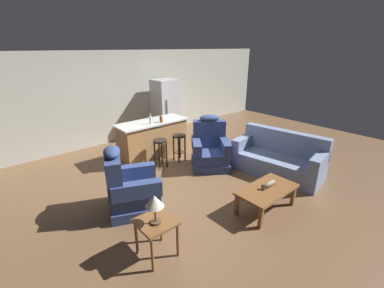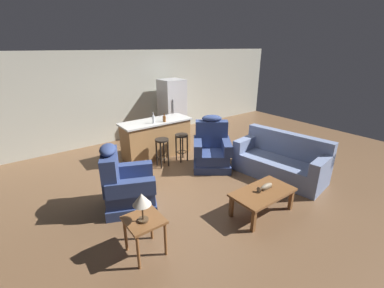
{
  "view_description": "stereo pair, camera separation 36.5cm",
  "coord_description": "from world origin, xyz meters",
  "px_view_note": "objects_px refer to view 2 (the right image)",
  "views": [
    {
      "loc": [
        -3.26,
        -3.96,
        2.7
      ],
      "look_at": [
        0.06,
        -0.1,
        0.75
      ],
      "focal_mm": 24.0,
      "sensor_mm": 36.0,
      "label": 1
    },
    {
      "loc": [
        -2.98,
        -4.19,
        2.7
      ],
      "look_at": [
        0.06,
        -0.1,
        0.75
      ],
      "focal_mm": 24.0,
      "sensor_mm": 36.0,
      "label": 2
    }
  ],
  "objects_px": {
    "recliner_near_island": "(212,150)",
    "refrigerator": "(172,108)",
    "coffee_table": "(263,194)",
    "bar_stool_left": "(162,147)",
    "end_table": "(144,225)",
    "bar_stool_right": "(182,142)",
    "couch": "(281,162)",
    "table_lamp": "(142,201)",
    "kitchen_island": "(156,138)",
    "recliner_near_lamp": "(125,186)",
    "fish_figurine": "(265,187)",
    "bottle_short_amber": "(164,119)",
    "bottle_tall_green": "(153,119)"
  },
  "relations": [
    {
      "from": "coffee_table",
      "to": "recliner_near_island",
      "type": "distance_m",
      "value": 1.99
    },
    {
      "from": "coffee_table",
      "to": "refrigerator",
      "type": "relative_size",
      "value": 0.62
    },
    {
      "from": "couch",
      "to": "table_lamp",
      "type": "xyz_separation_m",
      "value": [
        -3.45,
        -0.32,
        0.53
      ]
    },
    {
      "from": "bar_stool_right",
      "to": "couch",
      "type": "bearing_deg",
      "value": -57.43
    },
    {
      "from": "coffee_table",
      "to": "kitchen_island",
      "type": "relative_size",
      "value": 0.61
    },
    {
      "from": "recliner_near_island",
      "to": "bar_stool_right",
      "type": "relative_size",
      "value": 1.76
    },
    {
      "from": "bar_stool_right",
      "to": "recliner_near_island",
      "type": "bearing_deg",
      "value": -61.94
    },
    {
      "from": "recliner_near_lamp",
      "to": "table_lamp",
      "type": "relative_size",
      "value": 2.93
    },
    {
      "from": "kitchen_island",
      "to": "recliner_near_lamp",
      "type": "bearing_deg",
      "value": -132.73
    },
    {
      "from": "table_lamp",
      "to": "bottle_short_amber",
      "type": "height_order",
      "value": "bottle_short_amber"
    },
    {
      "from": "recliner_near_island",
      "to": "refrigerator",
      "type": "bearing_deg",
      "value": -154.77
    },
    {
      "from": "couch",
      "to": "refrigerator",
      "type": "xyz_separation_m",
      "value": [
        -0.36,
        3.81,
        0.54
      ]
    },
    {
      "from": "couch",
      "to": "recliner_near_lamp",
      "type": "distance_m",
      "value": 3.32
    },
    {
      "from": "recliner_near_island",
      "to": "bar_stool_left",
      "type": "height_order",
      "value": "recliner_near_island"
    },
    {
      "from": "couch",
      "to": "bottle_tall_green",
      "type": "bearing_deg",
      "value": -63.16
    },
    {
      "from": "recliner_near_island",
      "to": "bottle_short_amber",
      "type": "height_order",
      "value": "recliner_near_island"
    },
    {
      "from": "refrigerator",
      "to": "table_lamp",
      "type": "bearing_deg",
      "value": -126.82
    },
    {
      "from": "fish_figurine",
      "to": "bar_stool_left",
      "type": "xyz_separation_m",
      "value": [
        -0.49,
        2.6,
        0.01
      ]
    },
    {
      "from": "refrigerator",
      "to": "recliner_near_island",
      "type": "bearing_deg",
      "value": -101.87
    },
    {
      "from": "end_table",
      "to": "bar_stool_right",
      "type": "xyz_separation_m",
      "value": [
        2.16,
        2.27,
        0.01
      ]
    },
    {
      "from": "recliner_near_island",
      "to": "bottle_short_amber",
      "type": "distance_m",
      "value": 1.4
    },
    {
      "from": "table_lamp",
      "to": "bar_stool_right",
      "type": "distance_m",
      "value": 3.2
    },
    {
      "from": "coffee_table",
      "to": "couch",
      "type": "bearing_deg",
      "value": 24.63
    },
    {
      "from": "recliner_near_island",
      "to": "bar_stool_left",
      "type": "xyz_separation_m",
      "value": [
        -0.93,
        0.7,
        0.05
      ]
    },
    {
      "from": "recliner_near_lamp",
      "to": "bar_stool_left",
      "type": "xyz_separation_m",
      "value": [
        1.37,
        1.07,
        0.05
      ]
    },
    {
      "from": "end_table",
      "to": "recliner_near_lamp",
      "type": "bearing_deg",
      "value": 78.76
    },
    {
      "from": "recliner_near_island",
      "to": "kitchen_island",
      "type": "height_order",
      "value": "recliner_near_island"
    },
    {
      "from": "bar_stool_left",
      "to": "bar_stool_right",
      "type": "bearing_deg",
      "value": 0.0
    },
    {
      "from": "recliner_near_island",
      "to": "recliner_near_lamp",
      "type": "bearing_deg",
      "value": -43.74
    },
    {
      "from": "bar_stool_left",
      "to": "bottle_short_amber",
      "type": "height_order",
      "value": "bottle_short_amber"
    },
    {
      "from": "bottle_tall_green",
      "to": "refrigerator",
      "type": "bearing_deg",
      "value": 44.31
    },
    {
      "from": "end_table",
      "to": "kitchen_island",
      "type": "bearing_deg",
      "value": 58.01
    },
    {
      "from": "recliner_near_lamp",
      "to": "end_table",
      "type": "distance_m",
      "value": 1.22
    },
    {
      "from": "recliner_near_island",
      "to": "bottle_tall_green",
      "type": "height_order",
      "value": "bottle_tall_green"
    },
    {
      "from": "coffee_table",
      "to": "couch",
      "type": "distance_m",
      "value": 1.55
    },
    {
      "from": "table_lamp",
      "to": "end_table",
      "type": "bearing_deg",
      "value": 55.85
    },
    {
      "from": "kitchen_island",
      "to": "refrigerator",
      "type": "height_order",
      "value": "refrigerator"
    },
    {
      "from": "coffee_table",
      "to": "kitchen_island",
      "type": "xyz_separation_m",
      "value": [
        -0.21,
        3.25,
        0.11
      ]
    },
    {
      "from": "coffee_table",
      "to": "bottle_tall_green",
      "type": "xyz_separation_m",
      "value": [
        -0.36,
        3.08,
        0.68
      ]
    },
    {
      "from": "end_table",
      "to": "bar_stool_right",
      "type": "height_order",
      "value": "bar_stool_right"
    },
    {
      "from": "bottle_short_amber",
      "to": "bar_stool_right",
      "type": "bearing_deg",
      "value": -60.73
    },
    {
      "from": "couch",
      "to": "recliner_near_lamp",
      "type": "bearing_deg",
      "value": -24.94
    },
    {
      "from": "table_lamp",
      "to": "bottle_tall_green",
      "type": "relative_size",
      "value": 1.58
    },
    {
      "from": "coffee_table",
      "to": "bar_stool_left",
      "type": "bearing_deg",
      "value": 98.99
    },
    {
      "from": "kitchen_island",
      "to": "refrigerator",
      "type": "bearing_deg",
      "value": 43.6
    },
    {
      "from": "fish_figurine",
      "to": "couch",
      "type": "distance_m",
      "value": 1.47
    },
    {
      "from": "coffee_table",
      "to": "table_lamp",
      "type": "relative_size",
      "value": 2.68
    },
    {
      "from": "bar_stool_left",
      "to": "table_lamp",
      "type": "bearing_deg",
      "value": -125.32
    },
    {
      "from": "table_lamp",
      "to": "kitchen_island",
      "type": "bearing_deg",
      "value": 57.98
    },
    {
      "from": "recliner_near_lamp",
      "to": "table_lamp",
      "type": "distance_m",
      "value": 1.33
    }
  ]
}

